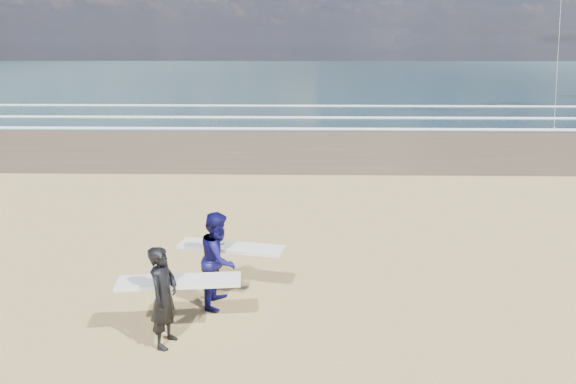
{
  "coord_description": "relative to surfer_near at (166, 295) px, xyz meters",
  "views": [
    {
      "loc": [
        2.5,
        -7.91,
        5.23
      ],
      "look_at": [
        2.19,
        6.0,
        1.08
      ],
      "focal_mm": 32.0,
      "sensor_mm": 36.0,
      "label": 1
    }
  ],
  "objects": [
    {
      "name": "foam_breakers",
      "position": [
        19.82,
        28.0,
        -0.9
      ],
      "size": [
        220.0,
        11.7,
        0.05
      ],
      "color": "white",
      "rests_on": "ground"
    },
    {
      "name": "ocean",
      "position": [
        19.82,
        71.9,
        -0.94
      ],
      "size": [
        220.0,
        100.0,
        0.02
      ],
      "primitive_type": "cube",
      "color": "#172D34",
      "rests_on": "ground"
    },
    {
      "name": "kite_1",
      "position": [
        18.43,
        25.74,
        4.94
      ],
      "size": [
        5.33,
        4.69,
        10.95
      ],
      "color": "slate",
      "rests_on": "ground"
    },
    {
      "name": "surfer_far",
      "position": [
        0.72,
        1.49,
        0.04
      ],
      "size": [
        2.26,
        1.34,
        1.97
      ],
      "color": "#0E0C46",
      "rests_on": "ground"
    },
    {
      "name": "surfer_near",
      "position": [
        0.0,
        0.0,
        0.0
      ],
      "size": [
        2.24,
        1.11,
        1.87
      ],
      "color": "black",
      "rests_on": "ground"
    }
  ]
}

